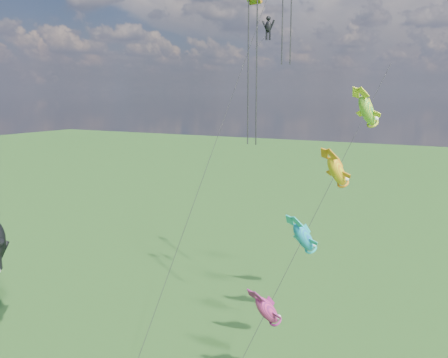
% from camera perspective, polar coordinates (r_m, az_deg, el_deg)
% --- Properties ---
extents(fish_windsock_rig, '(5.48, 15.08, 18.75)m').
position_cam_1_polar(fish_windsock_rig, '(29.37, 10.93, -2.86)').
color(fish_windsock_rig, brown).
rests_on(fish_windsock_rig, ground).
extents(parafoil_rig, '(2.83, 17.48, 27.85)m').
position_cam_1_polar(parafoil_rig, '(32.89, 4.79, 16.99)').
color(parafoil_rig, brown).
rests_on(parafoil_rig, ground).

